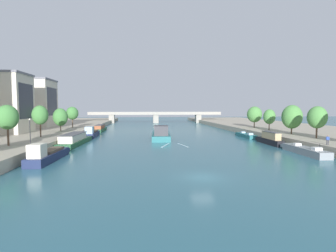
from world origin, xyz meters
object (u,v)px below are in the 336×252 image
at_px(bridge_far, 156,116).
at_px(tree_right_distant, 269,117).
at_px(moored_boat_left_downstream, 100,129).
at_px(tree_right_by_lamp, 254,114).
at_px(barge_midriver, 161,134).
at_px(person_on_quay, 328,139).
at_px(tree_left_distant, 40,115).
at_px(moored_boat_left_far, 48,155).
at_px(tree_left_midway, 7,117).
at_px(tree_right_nearest, 317,117).
at_px(moored_boat_left_lone, 74,140).
at_px(moored_boat_left_midway, 92,133).
at_px(tree_left_third, 72,113).
at_px(moored_boat_right_lone, 246,135).
at_px(tree_left_by_lamp, 60,117).
at_px(tree_right_second, 292,117).
at_px(moored_boat_right_downstream, 304,150).
at_px(lamppost_left_bank, 30,131).
at_px(moored_boat_right_gap_after, 270,139).

bearing_deg(bridge_far, tree_right_distant, -66.71).
bearing_deg(moored_boat_left_downstream, tree_right_by_lamp, -10.55).
relative_size(barge_midriver, person_on_quay, 13.55).
height_order(tree_right_by_lamp, person_on_quay, tree_right_by_lamp).
bearing_deg(tree_left_distant, barge_midriver, 20.12).
bearing_deg(moored_boat_left_far, tree_left_midway, 147.02).
bearing_deg(tree_right_nearest, moored_boat_left_lone, 171.83).
xyz_separation_m(moored_boat_left_midway, tree_left_third, (-8.47, 12.69, 5.26)).
height_order(tree_left_third, tree_right_by_lamp, tree_right_by_lamp).
xyz_separation_m(moored_boat_left_midway, tree_left_midway, (-8.02, -26.75, 5.36)).
height_order(moored_boat_right_lone, tree_left_by_lamp, tree_left_by_lamp).
bearing_deg(tree_left_by_lamp, tree_left_third, 91.61).
bearing_deg(moored_boat_left_midway, bridge_far, 72.28).
distance_m(tree_left_distant, tree_right_second, 57.06).
height_order(moored_boat_left_far, bridge_far, bridge_far).
bearing_deg(tree_left_by_lamp, tree_right_by_lamp, 7.02).
bearing_deg(moored_boat_right_downstream, tree_left_by_lamp, 148.74).
bearing_deg(bridge_far, moored_boat_right_lone, -73.61).
bearing_deg(bridge_far, lamppost_left_bank, -104.92).
bearing_deg(moored_boat_left_lone, tree_right_distant, 14.32).
bearing_deg(tree_right_nearest, moored_boat_right_lone, 115.45).
bearing_deg(moored_boat_left_midway, lamppost_left_bank, -98.20).
relative_size(moored_boat_right_gap_after, moored_boat_right_lone, 0.94).
xyz_separation_m(moored_boat_left_downstream, tree_right_second, (49.67, -29.72, 4.77)).
bearing_deg(moored_boat_right_downstream, moored_boat_right_lone, 90.16).
height_order(tree_left_midway, person_on_quay, tree_left_midway).
height_order(moored_boat_left_far, moored_boat_left_midway, moored_boat_left_far).
xyz_separation_m(moored_boat_left_far, tree_right_nearest, (49.13, 9.73, 4.99)).
distance_m(moored_boat_right_downstream, bridge_far, 96.87).
relative_size(moored_boat_left_midway, moored_boat_left_downstream, 0.96).
distance_m(moored_boat_left_lone, tree_right_distant, 51.81).
bearing_deg(moored_boat_right_gap_after, tree_left_midway, -170.59).
height_order(barge_midriver, tree_left_by_lamp, tree_left_by_lamp).
bearing_deg(tree_left_by_lamp, moored_boat_right_gap_after, -20.60).
bearing_deg(tree_left_midway, moored_boat_right_gap_after, 9.41).
relative_size(tree_right_nearest, person_on_quay, 4.03).
relative_size(moored_boat_left_downstream, bridge_far, 0.19).
distance_m(tree_right_distant, tree_right_by_lamp, 9.31).
distance_m(tree_left_by_lamp, person_on_quay, 61.28).
height_order(moored_boat_right_downstream, tree_left_distant, tree_left_distant).
height_order(moored_boat_left_far, person_on_quay, person_on_quay).
bearing_deg(tree_left_by_lamp, moored_boat_right_downstream, -31.26).
bearing_deg(tree_right_by_lamp, tree_right_second, -90.18).
relative_size(moored_boat_left_downstream, moored_boat_right_downstream, 1.12).
bearing_deg(lamppost_left_bank, moored_boat_left_downstream, 85.43).
height_order(tree_right_by_lamp, bridge_far, tree_right_by_lamp).
height_order(moored_boat_left_lone, person_on_quay, person_on_quay).
bearing_deg(moored_boat_right_lone, tree_right_nearest, -64.55).
distance_m(moored_boat_right_lone, tree_right_by_lamp, 15.81).
relative_size(tree_right_distant, lamppost_left_bank, 1.30).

